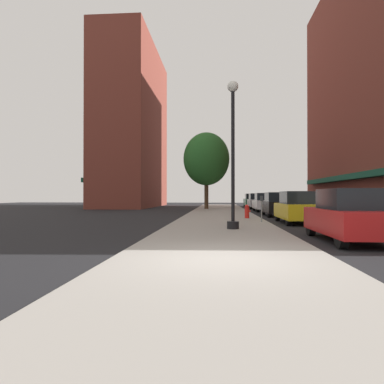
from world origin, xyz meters
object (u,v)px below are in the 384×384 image
(car_green, at_px, (252,200))
(car_yellow, at_px, (298,208))
(car_silver, at_px, (257,201))
(parking_meter_near, at_px, (262,205))
(car_white, at_px, (264,202))
(lamppost, at_px, (233,151))
(car_red, at_px, (350,216))
(tree_near, at_px, (206,159))
(fire_hydrant, at_px, (247,211))
(car_black, at_px, (278,205))

(car_green, bearing_deg, car_yellow, -89.20)
(car_silver, bearing_deg, parking_meter_near, -94.79)
(car_white, bearing_deg, car_green, 90.06)
(lamppost, bearing_deg, car_green, 83.37)
(car_white, bearing_deg, car_red, -89.94)
(car_red, relative_size, car_white, 1.00)
(lamppost, height_order, tree_near, tree_near)
(lamppost, relative_size, tree_near, 0.78)
(car_yellow, height_order, car_silver, same)
(parking_meter_near, relative_size, car_red, 0.30)
(tree_near, relative_size, car_white, 1.76)
(parking_meter_near, bearing_deg, car_white, 82.21)
(fire_hydrant, height_order, parking_meter_near, parking_meter_near)
(car_yellow, xyz_separation_m, car_black, (0.00, 6.36, 0.00))
(car_yellow, distance_m, car_white, 13.51)
(car_silver, bearing_deg, car_yellow, -89.40)
(car_yellow, bearing_deg, car_silver, 91.51)
(tree_near, distance_m, car_green, 11.67)
(car_red, distance_m, car_black, 13.65)
(car_green, bearing_deg, car_black, -89.20)
(car_white, relative_size, car_silver, 1.00)
(car_red, xyz_separation_m, car_green, (0.00, 33.11, 0.00))
(lamppost, distance_m, car_red, 5.07)
(lamppost, distance_m, parking_meter_near, 4.70)
(fire_hydrant, bearing_deg, lamppost, -99.13)
(car_white, bearing_deg, car_silver, 90.06)
(fire_hydrant, distance_m, parking_meter_near, 2.97)
(lamppost, distance_m, car_silver, 24.84)
(lamppost, bearing_deg, car_silver, 81.80)
(car_silver, bearing_deg, car_green, 90.60)
(parking_meter_near, xyz_separation_m, car_black, (1.95, 7.10, -0.14))
(fire_hydrant, height_order, tree_near, tree_near)
(parking_meter_near, height_order, car_red, car_red)
(parking_meter_near, relative_size, car_silver, 0.30)
(car_yellow, bearing_deg, car_green, 91.51)
(lamppost, relative_size, car_red, 1.37)
(parking_meter_near, xyz_separation_m, tree_near, (-3.37, 17.07, 4.09))
(car_red, distance_m, car_white, 20.80)
(lamppost, xyz_separation_m, car_white, (3.53, 18.06, -2.39))
(parking_meter_near, distance_m, car_black, 7.36)
(fire_hydrant, distance_m, car_yellow, 3.28)
(tree_near, distance_m, car_silver, 7.69)
(lamppost, distance_m, car_black, 11.71)
(lamppost, distance_m, car_yellow, 6.23)
(fire_hydrant, bearing_deg, parking_meter_near, -80.21)
(tree_near, relative_size, car_green, 1.76)
(car_black, height_order, car_green, same)
(car_white, bearing_deg, lamppost, -100.99)
(fire_hydrant, bearing_deg, tree_near, 101.44)
(parking_meter_near, distance_m, car_silver, 20.76)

